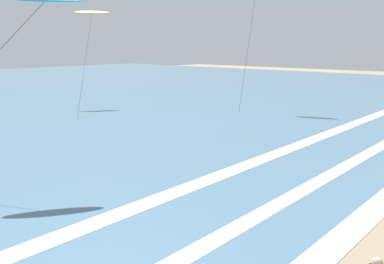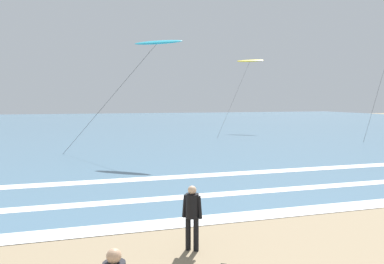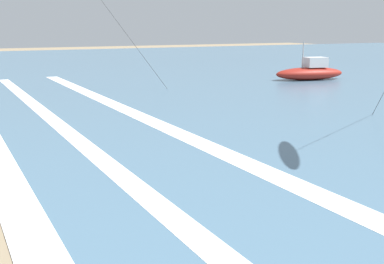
% 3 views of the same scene
% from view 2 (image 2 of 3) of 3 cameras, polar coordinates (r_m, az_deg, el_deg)
% --- Properties ---
extents(ocean_surface, '(140.00, 90.00, 0.01)m').
position_cam_2_polar(ocean_surface, '(54.69, -12.05, 1.25)').
color(ocean_surface, slate).
rests_on(ocean_surface, ground).
extents(wave_foam_shoreline, '(37.55, 0.87, 0.01)m').
position_cam_2_polar(wave_foam_shoreline, '(11.02, 2.76, -14.04)').
color(wave_foam_shoreline, white).
rests_on(wave_foam_shoreline, ocean_surface).
extents(wave_foam_mid_break, '(52.71, 0.64, 0.01)m').
position_cam_2_polar(wave_foam_mid_break, '(13.21, -5.28, -10.77)').
color(wave_foam_mid_break, white).
rests_on(wave_foam_mid_break, ocean_surface).
extents(wave_foam_outer_break, '(56.93, 0.82, 0.01)m').
position_cam_2_polar(wave_foam_outer_break, '(16.84, -1.44, -7.26)').
color(wave_foam_outer_break, white).
rests_on(wave_foam_outer_break, ocean_surface).
extents(surfer_right_near, '(0.48, 0.34, 1.60)m').
position_cam_2_polar(surfer_right_near, '(8.67, 0.01, -12.83)').
color(surfer_right_near, black).
rests_on(surfer_right_near, ground).
extents(kite_yellow_low_near, '(7.93, 7.82, 8.48)m').
position_cam_2_polar(kite_yellow_low_near, '(42.47, 9.40, 11.29)').
color(kite_yellow_low_near, yellow).
rests_on(kite_yellow_low_near, ground).
extents(kite_cyan_high_right, '(7.54, 4.56, 7.39)m').
position_cam_2_polar(kite_cyan_high_right, '(22.28, -5.62, 14.20)').
color(kite_cyan_high_right, '#23A8C6').
rests_on(kite_cyan_high_right, ground).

